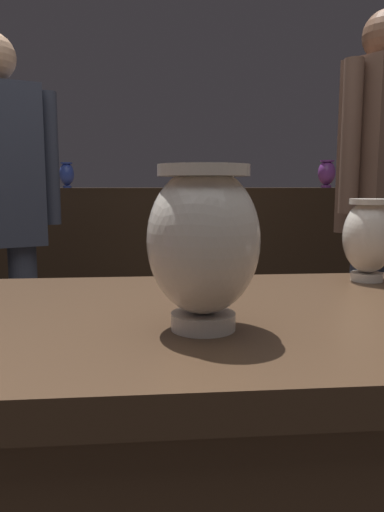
% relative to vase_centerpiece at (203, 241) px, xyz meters
% --- Properties ---
extents(back_display_shelf, '(2.60, 0.40, 0.99)m').
position_rel_vase_centerpiece_xyz_m(back_display_shelf, '(-0.02, 2.30, -0.43)').
color(back_display_shelf, black).
rests_on(back_display_shelf, ground_plane).
extents(vase_centerpiece, '(0.16, 0.16, 0.24)m').
position_rel_vase_centerpiece_xyz_m(vase_centerpiece, '(0.00, 0.00, 0.00)').
color(vase_centerpiece, silver).
rests_on(vase_centerpiece, display_plinth).
extents(vase_tall_behind, '(0.11, 0.11, 0.18)m').
position_rel_vase_centerpiece_xyz_m(vase_tall_behind, '(0.40, 0.33, -0.03)').
color(vase_tall_behind, silver).
rests_on(vase_tall_behind, display_plinth).
extents(shelf_vase_left, '(0.08, 0.08, 0.15)m').
position_rel_vase_centerpiece_xyz_m(shelf_vase_left, '(-0.54, 2.27, 0.14)').
color(shelf_vase_left, '#2D429E').
rests_on(shelf_vase_left, back_display_shelf).
extents(shelf_vase_far_right, '(0.10, 0.10, 0.17)m').
position_rel_vase_centerpiece_xyz_m(shelf_vase_far_right, '(1.02, 2.26, 0.15)').
color(shelf_vase_far_right, '#7A388E').
rests_on(shelf_vase_far_right, back_display_shelf).
extents(visitor_near_right, '(0.41, 0.32, 1.66)m').
position_rel_vase_centerpiece_xyz_m(visitor_near_right, '(0.84, 1.19, 0.05)').
color(visitor_near_right, '#333847').
rests_on(visitor_near_right, ground_plane).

